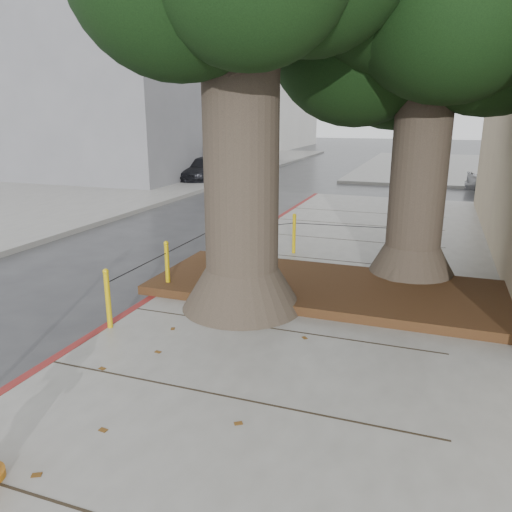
{
  "coord_description": "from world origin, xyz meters",
  "views": [
    {
      "loc": [
        2.61,
        -4.71,
        3.31
      ],
      "look_at": [
        -0.01,
        2.59,
        1.1
      ],
      "focal_mm": 35.0,
      "sensor_mm": 36.0,
      "label": 1
    }
  ],
  "objects": [
    {
      "name": "sidewalk_far",
      "position": [
        6.0,
        30.0,
        0.07
      ],
      "size": [
        16.0,
        20.0,
        0.15
      ],
      "primitive_type": "cube",
      "color": "slate",
      "rests_on": "ground"
    },
    {
      "name": "car_silver",
      "position": [
        5.64,
        19.06,
        0.62
      ],
      "size": [
        3.66,
        1.56,
        1.23
      ],
      "primitive_type": "imported",
      "rotation": [
        0.0,
        0.0,
        1.54
      ],
      "color": "#A0A1A5",
      "rests_on": "ground"
    },
    {
      "name": "ground",
      "position": [
        0.0,
        0.0,
        0.0
      ],
      "size": [
        140.0,
        140.0,
        0.0
      ],
      "primitive_type": "plane",
      "color": "#28282B",
      "rests_on": "ground"
    },
    {
      "name": "tree_far",
      "position": [
        2.64,
        5.32,
        5.02
      ],
      "size": [
        4.5,
        3.8,
        7.17
      ],
      "color": "#4C3F33",
      "rests_on": "sidewalk_main"
    },
    {
      "name": "building_far_white",
      "position": [
        -17.0,
        45.0,
        7.5
      ],
      "size": [
        12.0,
        18.0,
        15.0
      ],
      "primitive_type": "cube",
      "color": "silver",
      "rests_on": "ground"
    },
    {
      "name": "building_far_grey",
      "position": [
        -15.0,
        22.0,
        6.0
      ],
      "size": [
        12.0,
        16.0,
        12.0
      ],
      "primitive_type": "cube",
      "color": "slate",
      "rests_on": "ground"
    },
    {
      "name": "car_dark",
      "position": [
        -8.63,
        18.67,
        0.59
      ],
      "size": [
        2.08,
        4.22,
        1.18
      ],
      "primitive_type": "imported",
      "rotation": [
        0.0,
        0.0,
        0.11
      ],
      "color": "black",
      "rests_on": "ground"
    },
    {
      "name": "planter_bed",
      "position": [
        0.9,
        3.9,
        0.23
      ],
      "size": [
        6.4,
        2.6,
        0.16
      ],
      "primitive_type": "cube",
      "color": "black",
      "rests_on": "sidewalk_main"
    },
    {
      "name": "curb_red",
      "position": [
        -2.0,
        2.5,
        0.07
      ],
      "size": [
        0.14,
        26.0,
        0.16
      ],
      "primitive_type": "cube",
      "color": "maroon",
      "rests_on": "ground"
    },
    {
      "name": "bollard_ring",
      "position": [
        -0.87,
        4.38,
        0.66
      ],
      "size": [
        3.79,
        5.39,
        0.95
      ],
      "color": "gold",
      "rests_on": "sidewalk_main"
    }
  ]
}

